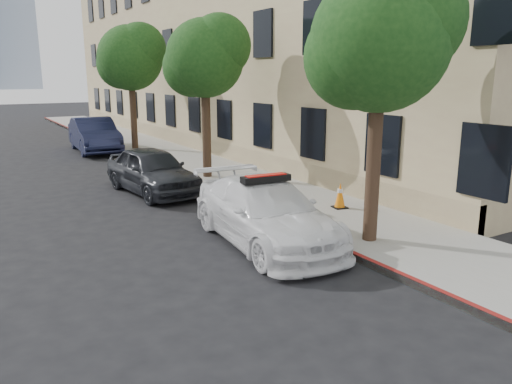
{
  "coord_description": "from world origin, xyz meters",
  "views": [
    {
      "loc": [
        -4.5,
        -9.49,
        3.62
      ],
      "look_at": [
        1.24,
        -0.01,
        1.0
      ],
      "focal_mm": 35.0,
      "sensor_mm": 36.0,
      "label": 1
    }
  ],
  "objects": [
    {
      "name": "ground",
      "position": [
        0.0,
        0.0,
        0.0
      ],
      "size": [
        120.0,
        120.0,
        0.0
      ],
      "primitive_type": "plane",
      "color": "black",
      "rests_on": "ground"
    },
    {
      "name": "sidewalk",
      "position": [
        3.6,
        10.0,
        0.07
      ],
      "size": [
        3.2,
        50.0,
        0.15
      ],
      "primitive_type": "cube",
      "color": "gray",
      "rests_on": "ground"
    },
    {
      "name": "curb_strip",
      "position": [
        2.06,
        10.0,
        0.07
      ],
      "size": [
        0.12,
        50.0,
        0.15
      ],
      "primitive_type": "cube",
      "color": "maroon",
      "rests_on": "ground"
    },
    {
      "name": "building",
      "position": [
        9.2,
        15.0,
        5.0
      ],
      "size": [
        8.0,
        36.0,
        10.0
      ],
      "primitive_type": "cube",
      "color": "tan",
      "rests_on": "ground"
    },
    {
      "name": "tree_near",
      "position": [
        2.93,
        -2.01,
        4.27
      ],
      "size": [
        2.92,
        2.82,
        5.62
      ],
      "color": "black",
      "rests_on": "sidewalk"
    },
    {
      "name": "tree_mid",
      "position": [
        2.93,
        5.99,
        4.16
      ],
      "size": [
        2.77,
        2.64,
        5.43
      ],
      "color": "black",
      "rests_on": "sidewalk"
    },
    {
      "name": "tree_far",
      "position": [
        2.93,
        13.99,
        4.39
      ],
      "size": [
        3.1,
        3.0,
        5.81
      ],
      "color": "black",
      "rests_on": "sidewalk"
    },
    {
      "name": "police_car",
      "position": [
        1.1,
        -0.65,
        0.69
      ],
      "size": [
        2.34,
        4.91,
        1.53
      ],
      "rotation": [
        0.0,
        0.0,
        -0.09
      ],
      "color": "white",
      "rests_on": "ground"
    },
    {
      "name": "parked_car_mid",
      "position": [
        0.62,
        5.17,
        0.71
      ],
      "size": [
        2.06,
        4.32,
        1.43
      ],
      "primitive_type": "imported",
      "rotation": [
        0.0,
        0.0,
        0.09
      ],
      "color": "black",
      "rests_on": "ground"
    },
    {
      "name": "parked_car_far",
      "position": [
        1.2,
        14.8,
        0.81
      ],
      "size": [
        1.98,
        4.99,
        1.62
      ],
      "primitive_type": "imported",
      "rotation": [
        0.0,
        0.0,
        -0.06
      ],
      "color": "#151935",
      "rests_on": "ground"
    },
    {
      "name": "fire_hydrant",
      "position": [
        2.35,
        1.97,
        0.53
      ],
      "size": [
        0.33,
        0.3,
        0.79
      ],
      "rotation": [
        0.0,
        0.0,
        0.38
      ],
      "color": "silver",
      "rests_on": "sidewalk"
    },
    {
      "name": "traffic_cone",
      "position": [
        4.07,
        0.35,
        0.49
      ],
      "size": [
        0.42,
        0.42,
        0.69
      ],
      "rotation": [
        0.0,
        0.0,
        -0.2
      ],
      "color": "black",
      "rests_on": "sidewalk"
    }
  ]
}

